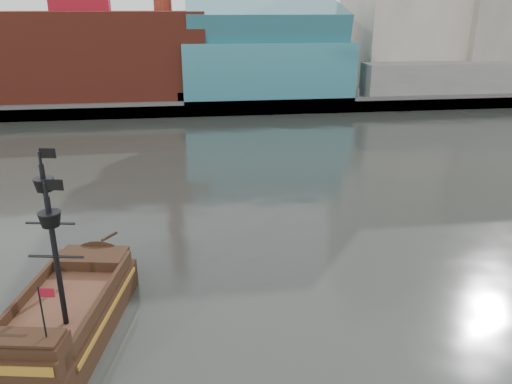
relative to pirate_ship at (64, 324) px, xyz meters
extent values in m
plane|color=#272A25|center=(11.86, -1.83, -1.04)|extent=(400.00, 400.00, 0.00)
cube|color=slate|center=(11.86, 90.17, -0.04)|extent=(220.00, 60.00, 2.00)
cube|color=#4C4C49|center=(11.86, 60.67, 0.26)|extent=(220.00, 1.00, 2.60)
cube|color=maroon|center=(-10.14, 70.17, 8.46)|extent=(42.00, 18.00, 15.00)
cube|color=teal|center=(21.86, 68.17, 5.96)|extent=(30.00, 16.00, 10.00)
cube|color=slate|center=(59.86, 64.17, 3.96)|extent=(40.00, 6.00, 6.00)
cube|color=teal|center=(21.86, 68.17, 13.96)|extent=(28.00, 14.94, 8.78)
cube|color=black|center=(0.05, 0.27, -0.45)|extent=(7.00, 12.52, 2.56)
cube|color=#4F2C1D|center=(0.05, 0.27, 0.98)|extent=(6.30, 11.27, 0.30)
cube|color=black|center=(0.91, 4.92, 1.32)|extent=(4.55, 3.09, 0.99)
cube|color=black|center=(-0.88, -4.77, 1.72)|extent=(4.89, 2.40, 1.77)
cube|color=#A3711F|center=(-1.07, -5.79, 1.72)|extent=(4.37, 0.88, 0.49)
cylinder|color=black|center=(-0.46, 1.87, 4.97)|extent=(0.32, 0.32, 7.68)
cylinder|color=black|center=(0.60, -1.64, 4.67)|extent=(0.32, 0.32, 7.09)
cone|color=black|center=(-0.46, 1.87, 7.63)|extent=(1.26, 1.26, 0.69)
cone|color=black|center=(0.60, -1.64, 7.04)|extent=(1.26, 1.26, 0.69)
cube|color=black|center=(-0.02, 1.78, 9.40)|extent=(0.88, 0.19, 0.54)
cube|color=black|center=(1.03, -1.72, 8.81)|extent=(0.88, 0.19, 0.54)
camera|label=1|loc=(7.43, -24.83, 16.65)|focal=35.00mm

